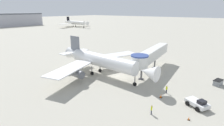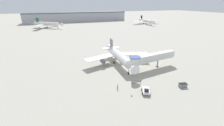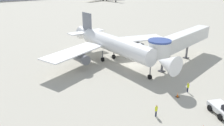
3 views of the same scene
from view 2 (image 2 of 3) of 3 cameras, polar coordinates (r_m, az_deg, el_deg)
ground_plane at (r=64.15m, az=5.68°, el=-1.40°), size 800.00×800.00×0.00m
main_airplane at (r=64.98m, az=2.58°, el=2.71°), size 30.36×28.80×9.25m
jet_bridge at (r=62.02m, az=14.34°, el=1.93°), size 21.96×5.99×6.49m
pushback_tug_white at (r=46.86m, az=12.83°, el=-10.27°), size 3.59×4.34×1.70m
service_container_gray at (r=53.88m, az=25.36°, el=-7.65°), size 2.77×1.93×1.28m
traffic_cone_starboard_wing at (r=69.33m, az=12.37°, el=0.34°), size 0.47×0.47×0.78m
traffic_cone_near_nose at (r=51.38m, az=8.25°, el=-7.33°), size 0.50×0.50×0.82m
traffic_cone_apron_front at (r=44.97m, az=7.50°, el=-12.10°), size 0.37×0.37×0.61m
ground_crew_marshaller at (r=47.74m, az=2.16°, el=-8.75°), size 0.34×0.23×1.68m
ground_crew_wing_walker at (r=52.19m, az=10.75°, el=-6.28°), size 0.33×0.37×1.69m
background_jet_green_tail at (r=178.63m, az=-23.41°, el=13.58°), size 30.49×29.98×10.35m
background_jet_black_tail at (r=200.82m, az=12.80°, el=15.46°), size 36.40×33.97×9.72m
terminal_building at (r=230.64m, az=-13.06°, el=16.80°), size 139.28×21.97×13.14m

